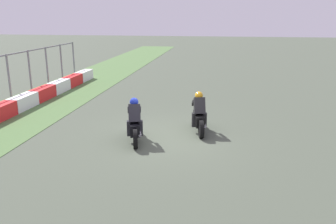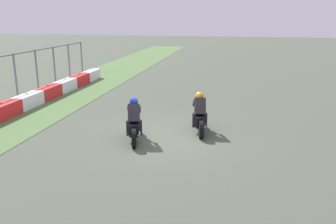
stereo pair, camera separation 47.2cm
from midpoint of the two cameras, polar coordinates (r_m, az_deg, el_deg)
The scene contains 3 objects.
ground_plane at distance 12.61m, azimuth -1.50°, elevation -4.05°, with size 120.00×120.00×0.00m, color #485141.
rider_lane_a at distance 13.00m, azimuth 4.02°, elevation -0.60°, with size 2.03×0.64×1.51m.
rider_lane_b at distance 12.10m, azimuth -6.55°, elevation -1.90°, with size 2.01×0.69×1.51m.
Camera 1 is at (-11.71, -1.95, 4.25)m, focal length 37.41 mm.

